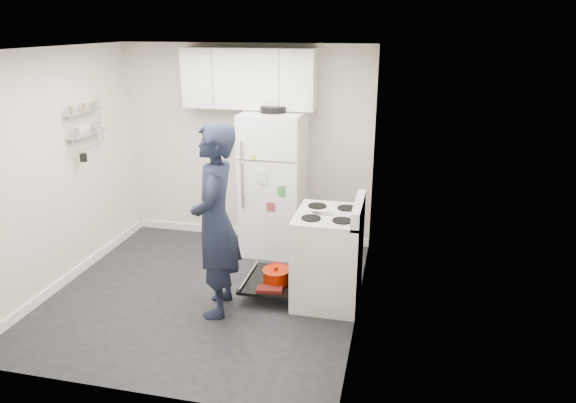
% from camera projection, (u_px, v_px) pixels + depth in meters
% --- Properties ---
extents(room, '(3.21, 3.21, 2.51)m').
position_uv_depth(room, '(199.00, 183.00, 5.11)').
color(room, black).
rests_on(room, ground).
extents(electric_range, '(0.66, 0.76, 1.10)m').
position_uv_depth(electric_range, '(327.00, 258.00, 5.20)').
color(electric_range, silver).
rests_on(electric_range, ground).
extents(open_oven_door, '(0.55, 0.71, 0.22)m').
position_uv_depth(open_oven_door, '(273.00, 278.00, 5.38)').
color(open_oven_door, black).
rests_on(open_oven_door, ground).
extents(refrigerator, '(0.72, 0.74, 1.81)m').
position_uv_depth(refrigerator, '(274.00, 183.00, 6.25)').
color(refrigerator, white).
rests_on(refrigerator, ground).
extents(upper_cabinets, '(1.60, 0.33, 0.70)m').
position_uv_depth(upper_cabinets, '(249.00, 78.00, 6.08)').
color(upper_cabinets, silver).
rests_on(upper_cabinets, room).
extents(wall_shelf_rack, '(0.14, 0.60, 0.61)m').
position_uv_depth(wall_shelf_rack, '(86.00, 123.00, 5.69)').
color(wall_shelf_rack, '#B2B2B7').
rests_on(wall_shelf_rack, room).
extents(person, '(0.57, 0.76, 1.88)m').
position_uv_depth(person, '(215.00, 222.00, 4.85)').
color(person, black).
rests_on(person, ground).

